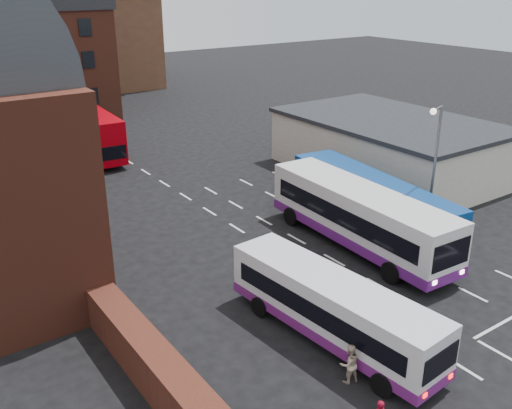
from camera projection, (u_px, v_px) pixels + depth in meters
ground at (387, 321)px, 24.96m from camera, size 180.00×180.00×0.00m
forecourt_wall at (153, 365)px, 20.72m from camera, size 1.20×10.00×1.80m
cream_building at (389, 146)px, 42.76m from camera, size 10.40×16.40×4.25m
castle_keep at (52, 40)px, 76.03m from camera, size 22.00×22.00×12.00m
bus_white_outbound at (332, 305)px, 23.16m from camera, size 3.20×10.23×2.75m
bus_white_inbound at (360, 213)px, 31.08m from camera, size 3.49×12.44×3.36m
bus_blue at (371, 202)px, 32.78m from camera, size 4.19×12.40×3.32m
bus_red_double at (95, 133)px, 46.72m from camera, size 2.85×9.66×3.82m
street_lamp at (434, 160)px, 31.34m from camera, size 1.49×0.69×7.69m
pedestrian_beige at (349, 364)px, 20.97m from camera, size 0.89×0.76×1.59m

